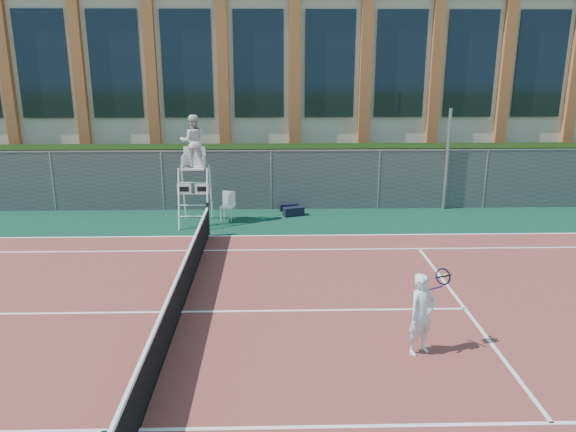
{
  "coord_description": "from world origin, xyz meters",
  "views": [
    {
      "loc": [
        2.1,
        -11.5,
        5.52
      ],
      "look_at": [
        2.48,
        3.0,
        1.39
      ],
      "focal_mm": 35.0,
      "sensor_mm": 36.0,
      "label": 1
    }
  ],
  "objects_px": {
    "plastic_chair": "(228,203)",
    "steel_pole": "(447,160)",
    "tennis_player": "(422,314)",
    "umpire_chair": "(193,144)"
  },
  "relations": [
    {
      "from": "umpire_chair",
      "to": "tennis_player",
      "type": "bearing_deg",
      "value": -58.7
    },
    {
      "from": "plastic_chair",
      "to": "tennis_player",
      "type": "bearing_deg",
      "value": -64.97
    },
    {
      "from": "umpire_chair",
      "to": "tennis_player",
      "type": "height_order",
      "value": "umpire_chair"
    },
    {
      "from": "umpire_chair",
      "to": "plastic_chair",
      "type": "bearing_deg",
      "value": 21.61
    },
    {
      "from": "plastic_chair",
      "to": "tennis_player",
      "type": "relative_size",
      "value": 0.61
    },
    {
      "from": "umpire_chair",
      "to": "plastic_chair",
      "type": "height_order",
      "value": "umpire_chair"
    },
    {
      "from": "plastic_chair",
      "to": "steel_pole",
      "type": "bearing_deg",
      "value": 8.77
    },
    {
      "from": "umpire_chair",
      "to": "plastic_chair",
      "type": "distance_m",
      "value": 2.42
    },
    {
      "from": "tennis_player",
      "to": "plastic_chair",
      "type": "bearing_deg",
      "value": 115.03
    },
    {
      "from": "steel_pole",
      "to": "tennis_player",
      "type": "height_order",
      "value": "steel_pole"
    }
  ]
}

